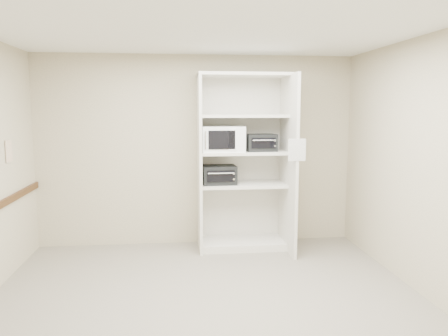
{
  "coord_description": "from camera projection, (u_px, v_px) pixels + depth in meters",
  "views": [
    {
      "loc": [
        -0.3,
        -4.23,
        1.94
      ],
      "look_at": [
        0.32,
        1.35,
        1.18
      ],
      "focal_mm": 35.0,
      "sensor_mm": 36.0,
      "label": 1
    }
  ],
  "objects": [
    {
      "name": "paper_sign",
      "position": [
        297.0,
        150.0,
        5.46
      ],
      "size": [
        0.22,
        0.02,
        0.27
      ],
      "primitive_type": "cube",
      "rotation": [
        0.0,
        0.0,
        -0.05
      ],
      "color": "white",
      "rests_on": "shelving_unit"
    },
    {
      "name": "ceiling",
      "position": [
        206.0,
        28.0,
        4.1
      ],
      "size": [
        4.5,
        4.0,
        0.01
      ],
      "primitive_type": "cube",
      "color": "white"
    },
    {
      "name": "wall_front",
      "position": [
        233.0,
        222.0,
        2.31
      ],
      "size": [
        4.5,
        0.02,
        2.7
      ],
      "primitive_type": "cube",
      "color": "beige",
      "rests_on": "ground"
    },
    {
      "name": "wall_right",
      "position": [
        423.0,
        167.0,
        4.53
      ],
      "size": [
        0.02,
        4.0,
        2.7
      ],
      "primitive_type": "cube",
      "color": "beige",
      "rests_on": "ground"
    },
    {
      "name": "toaster_oven_upper",
      "position": [
        261.0,
        143.0,
        5.99
      ],
      "size": [
        0.42,
        0.33,
        0.23
      ],
      "primitive_type": "cube",
      "rotation": [
        0.0,
        0.0,
        0.06
      ],
      "color": "black",
      "rests_on": "shelving_unit"
    },
    {
      "name": "wall_poster",
      "position": [
        9.0,
        151.0,
        5.08
      ],
      "size": [
        0.01,
        0.18,
        0.26
      ],
      "primitive_type": "cube",
      "color": "silver",
      "rests_on": "wall_left"
    },
    {
      "name": "microwave",
      "position": [
        223.0,
        139.0,
        5.94
      ],
      "size": [
        0.58,
        0.45,
        0.34
      ],
      "primitive_type": "cube",
      "rotation": [
        0.0,
        0.0,
        -0.02
      ],
      "color": "white",
      "rests_on": "shelving_unit"
    },
    {
      "name": "toaster_oven_lower",
      "position": [
        219.0,
        175.0,
        6.0
      ],
      "size": [
        0.47,
        0.36,
        0.25
      ],
      "primitive_type": "cube",
      "rotation": [
        0.0,
        0.0,
        0.04
      ],
      "color": "black",
      "rests_on": "shelving_unit"
    },
    {
      "name": "floor",
      "position": [
        208.0,
        300.0,
        4.46
      ],
      "size": [
        4.5,
        4.0,
        0.01
      ],
      "primitive_type": "cube",
      "color": "slate",
      "rests_on": "ground"
    },
    {
      "name": "wall_back",
      "position": [
        197.0,
        151.0,
        6.25
      ],
      "size": [
        4.5,
        0.02,
        2.7
      ],
      "primitive_type": "cube",
      "color": "beige",
      "rests_on": "ground"
    },
    {
      "name": "shelving_unit",
      "position": [
        246.0,
        168.0,
        6.06
      ],
      "size": [
        1.24,
        0.92,
        2.42
      ],
      "color": "beige",
      "rests_on": "floor"
    }
  ]
}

